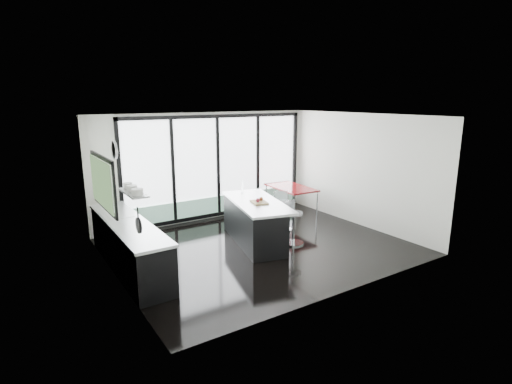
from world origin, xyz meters
TOP-DOWN VIEW (x-y plane):
  - floor at (0.00, 0.00)m, footprint 6.00×5.00m
  - ceiling at (0.00, 0.00)m, footprint 6.00×5.00m
  - wall_back at (0.27, 2.47)m, footprint 6.00×0.09m
  - wall_front at (0.00, -2.50)m, footprint 6.00×0.00m
  - wall_left at (-2.97, 0.27)m, footprint 0.26×5.00m
  - wall_right at (3.00, 0.00)m, footprint 0.00×5.00m
  - counter_cabinets at (-2.67, 0.40)m, footprint 0.69×3.24m
  - island at (0.05, 0.32)m, footprint 1.50×2.48m
  - bar_stool_near at (0.73, -0.25)m, footprint 0.52×0.52m
  - bar_stool_far at (1.09, 0.64)m, footprint 0.58×0.58m
  - red_table at (2.06, 1.56)m, footprint 0.94×1.53m

SIDE VIEW (x-z plane):
  - floor at x=0.00m, z-range 0.00..0.00m
  - bar_stool_near at x=0.73m, z-range 0.00..0.73m
  - bar_stool_far at x=1.09m, z-range 0.00..0.73m
  - red_table at x=2.06m, z-range 0.00..0.79m
  - counter_cabinets at x=-2.67m, z-range -0.22..1.14m
  - island at x=0.05m, z-range -0.13..1.09m
  - wall_back at x=0.27m, z-range -0.13..2.67m
  - wall_front at x=0.00m, z-range 0.00..2.80m
  - wall_right at x=3.00m, z-range 0.00..2.80m
  - wall_left at x=-2.97m, z-range 0.16..2.96m
  - ceiling at x=0.00m, z-range 2.80..2.80m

